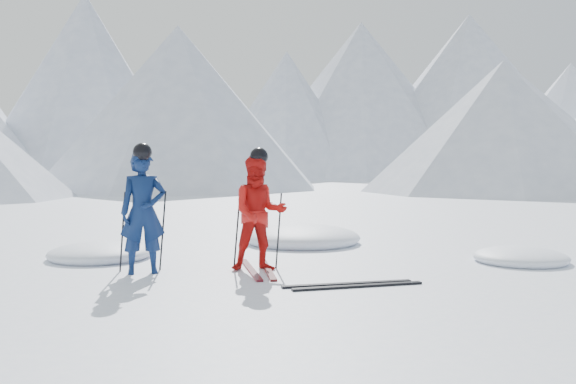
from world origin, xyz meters
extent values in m
plane|color=white|center=(0.00, 0.00, 0.00)|extent=(160.00, 160.00, 0.00)
cone|color=#B2BCD1|center=(-11.51, 40.48, 7.17)|extent=(23.96, 23.96, 14.35)
cone|color=#B2BCD1|center=(-5.08, 51.27, 5.96)|extent=(17.69, 17.69, 11.93)
cone|color=#B2BCD1|center=(4.51, 43.52, 5.42)|extent=(19.63, 19.63, 10.85)
cone|color=#B2BCD1|center=(11.74, 46.25, 7.07)|extent=(23.31, 23.31, 14.15)
cone|color=#B2BCD1|center=(21.49, 44.84, 7.44)|extent=(28.94, 28.94, 14.88)
cone|color=silver|center=(31.93, 45.34, 5.38)|extent=(24.45, 24.45, 10.76)
cone|color=#B2BCD1|center=(12.00, 20.00, 3.25)|extent=(14.00, 14.00, 6.50)
cone|color=#B2BCD1|center=(-4.00, 26.00, 4.50)|extent=(16.00, 16.00, 9.00)
imported|color=#0C1E49|center=(-3.57, 0.16, 0.85)|extent=(0.68, 0.50, 1.70)
imported|color=red|center=(-1.95, 0.15, 0.82)|extent=(0.81, 0.64, 1.64)
cylinder|color=black|center=(-3.87, 0.31, 0.57)|extent=(0.11, 0.08, 1.13)
cylinder|color=black|center=(-3.32, 0.41, 0.57)|extent=(0.11, 0.07, 1.13)
cylinder|color=black|center=(-2.25, 0.40, 0.55)|extent=(0.11, 0.09, 1.09)
cylinder|color=black|center=(-1.65, 0.30, 0.55)|extent=(0.11, 0.08, 1.09)
cube|color=black|center=(-2.07, 0.15, 0.01)|extent=(0.19, 1.70, 0.03)
cube|color=black|center=(-1.83, 0.15, 0.01)|extent=(0.11, 1.70, 0.03)
cube|color=black|center=(-0.95, -1.03, 0.01)|extent=(1.70, 0.25, 0.03)
cube|color=black|center=(-0.85, -1.18, 0.01)|extent=(1.70, 0.30, 0.03)
ellipsoid|color=white|center=(-4.38, 1.56, 0.00)|extent=(1.63, 1.63, 0.36)
ellipsoid|color=white|center=(2.12, 0.29, 0.00)|extent=(1.43, 1.43, 0.31)
ellipsoid|color=white|center=(-0.88, 2.86, 0.00)|extent=(2.19, 2.19, 0.48)
camera|label=1|loc=(-2.76, -8.45, 1.57)|focal=38.00mm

